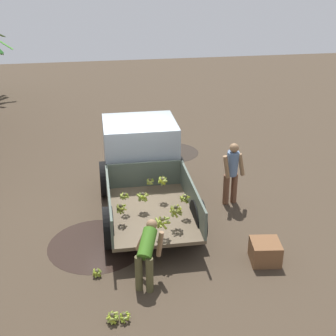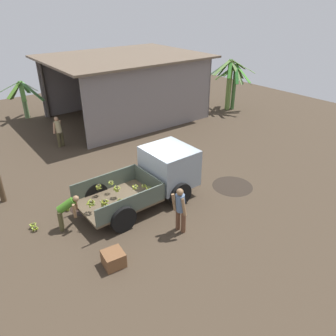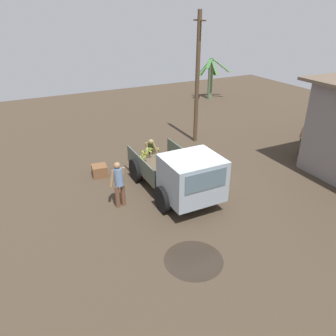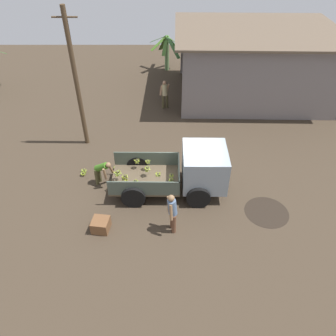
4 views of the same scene
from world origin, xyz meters
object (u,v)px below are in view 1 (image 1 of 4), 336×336
object	(u,v)px
banana_bunch_on_ground_1	(97,273)
person_worker_loading	(147,251)
person_foreground_visitor	(232,171)
banana_bunch_on_ground_0	(124,316)
cargo_truck	(142,159)
banana_bunch_on_ground_2	(113,317)
wooden_crate_0	(265,252)

from	to	relation	value
banana_bunch_on_ground_1	person_worker_loading	bearing A→B (deg)	-110.67
person_foreground_visitor	person_worker_loading	distance (m)	3.78
person_foreground_visitor	banana_bunch_on_ground_0	bearing A→B (deg)	-50.20
cargo_truck	person_worker_loading	distance (m)	3.70
person_worker_loading	cargo_truck	bearing A→B (deg)	17.40
person_worker_loading	banana_bunch_on_ground_2	world-z (taller)	person_worker_loading
person_worker_loading	banana_bunch_on_ground_1	xyz separation A→B (m)	(0.36, 0.96, -0.64)
cargo_truck	banana_bunch_on_ground_1	size ratio (longest dim) A/B	23.36
banana_bunch_on_ground_0	wooden_crate_0	world-z (taller)	wooden_crate_0
banana_bunch_on_ground_0	wooden_crate_0	bearing A→B (deg)	-67.16
cargo_truck	banana_bunch_on_ground_2	size ratio (longest dim) A/B	18.44
person_foreground_visitor	person_worker_loading	bearing A→B (deg)	-53.06
banana_bunch_on_ground_0	banana_bunch_on_ground_1	distance (m)	1.40
banana_bunch_on_ground_0	banana_bunch_on_ground_1	xyz separation A→B (m)	(1.33, 0.43, -0.01)
cargo_truck	person_foreground_visitor	size ratio (longest dim) A/B	2.73
cargo_truck	wooden_crate_0	size ratio (longest dim) A/B	7.67
cargo_truck	wooden_crate_0	world-z (taller)	cargo_truck
person_foreground_visitor	banana_bunch_on_ground_2	bearing A→B (deg)	-52.09
person_foreground_visitor	wooden_crate_0	xyz separation A→B (m)	(-2.53, 0.01, -0.69)
person_foreground_visitor	banana_bunch_on_ground_0	distance (m)	4.93
banana_bunch_on_ground_1	banana_bunch_on_ground_2	xyz separation A→B (m)	(-1.33, -0.23, 0.02)
person_worker_loading	wooden_crate_0	xyz separation A→B (m)	(0.30, -2.49, -0.50)
cargo_truck	person_foreground_visitor	distance (m)	2.31
banana_bunch_on_ground_2	person_foreground_visitor	bearing A→B (deg)	-40.40
cargo_truck	person_foreground_visitor	bearing A→B (deg)	-110.73
banana_bunch_on_ground_0	banana_bunch_on_ground_1	size ratio (longest dim) A/B	1.18
wooden_crate_0	banana_bunch_on_ground_0	bearing A→B (deg)	112.84
person_foreground_visitor	banana_bunch_on_ground_0	world-z (taller)	person_foreground_visitor
cargo_truck	wooden_crate_0	bearing A→B (deg)	-147.02
person_foreground_visitor	cargo_truck	bearing A→B (deg)	-122.92
banana_bunch_on_ground_2	wooden_crate_0	bearing A→B (deg)	-68.55
person_worker_loading	wooden_crate_0	bearing A→B (deg)	-60.36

